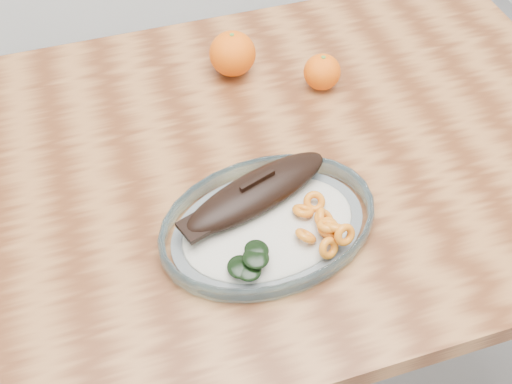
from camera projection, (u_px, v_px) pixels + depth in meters
The scene contains 5 objects.
ground at pixel (259, 364), 1.61m from camera, with size 3.00×3.00×0.00m, color slate.
dining_table at pixel (260, 195), 1.12m from camera, with size 1.20×0.80×0.75m.
plated_meal at pixel (268, 221), 0.93m from camera, with size 0.65×0.65×0.08m.
orange_left at pixel (232, 54), 1.15m from camera, with size 0.08×0.08×0.08m, color #F24004.
orange_right at pixel (322, 72), 1.13m from camera, with size 0.07×0.07×0.07m, color #F24004.
Camera 1 is at (-0.23, -0.69, 1.50)m, focal length 45.00 mm.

